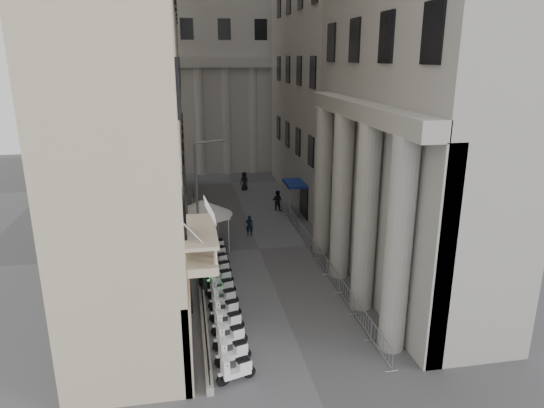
{
  "coord_description": "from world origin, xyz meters",
  "views": [
    {
      "loc": [
        -4.77,
        -12.58,
        13.08
      ],
      "look_at": [
        0.25,
        15.27,
        4.5
      ],
      "focal_mm": 32.0,
      "sensor_mm": 36.0,
      "label": 1
    }
  ],
  "objects_px": {
    "street_lamp": "(201,191)",
    "info_kiosk": "(203,278)",
    "pedestrian_a": "(249,225)",
    "security_tent": "(206,209)",
    "pedestrian_b": "(277,200)",
    "scooter_0": "(237,381)"
  },
  "relations": [
    {
      "from": "street_lamp",
      "to": "info_kiosk",
      "type": "height_order",
      "value": "street_lamp"
    },
    {
      "from": "street_lamp",
      "to": "pedestrian_a",
      "type": "distance_m",
      "value": 6.5
    },
    {
      "from": "street_lamp",
      "to": "pedestrian_a",
      "type": "height_order",
      "value": "street_lamp"
    },
    {
      "from": "info_kiosk",
      "to": "pedestrian_a",
      "type": "relative_size",
      "value": 1.13
    },
    {
      "from": "security_tent",
      "to": "pedestrian_a",
      "type": "height_order",
      "value": "security_tent"
    },
    {
      "from": "security_tent",
      "to": "pedestrian_b",
      "type": "relative_size",
      "value": 2.37
    },
    {
      "from": "info_kiosk",
      "to": "pedestrian_a",
      "type": "height_order",
      "value": "info_kiosk"
    },
    {
      "from": "security_tent",
      "to": "info_kiosk",
      "type": "height_order",
      "value": "security_tent"
    },
    {
      "from": "scooter_0",
      "to": "street_lamp",
      "type": "height_order",
      "value": "street_lamp"
    },
    {
      "from": "street_lamp",
      "to": "pedestrian_b",
      "type": "distance_m",
      "value": 12.36
    },
    {
      "from": "scooter_0",
      "to": "security_tent",
      "type": "xyz_separation_m",
      "value": [
        -0.45,
        15.23,
        2.95
      ]
    },
    {
      "from": "scooter_0",
      "to": "street_lamp",
      "type": "distance_m",
      "value": 14.42
    },
    {
      "from": "security_tent",
      "to": "pedestrian_b",
      "type": "distance_m",
      "value": 10.48
    },
    {
      "from": "scooter_0",
      "to": "pedestrian_b",
      "type": "height_order",
      "value": "pedestrian_b"
    },
    {
      "from": "info_kiosk",
      "to": "pedestrian_b",
      "type": "height_order",
      "value": "pedestrian_b"
    },
    {
      "from": "security_tent",
      "to": "pedestrian_a",
      "type": "distance_m",
      "value": 4.47
    },
    {
      "from": "scooter_0",
      "to": "pedestrian_a",
      "type": "xyz_separation_m",
      "value": [
        2.87,
        17.31,
        0.8
      ]
    },
    {
      "from": "security_tent",
      "to": "pedestrian_a",
      "type": "relative_size",
      "value": 2.73
    },
    {
      "from": "scooter_0",
      "to": "pedestrian_a",
      "type": "bearing_deg",
      "value": -26.23
    },
    {
      "from": "security_tent",
      "to": "info_kiosk",
      "type": "distance_m",
      "value": 7.2
    },
    {
      "from": "security_tent",
      "to": "street_lamp",
      "type": "distance_m",
      "value": 2.42
    },
    {
      "from": "security_tent",
      "to": "street_lamp",
      "type": "relative_size",
      "value": 0.55
    }
  ]
}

